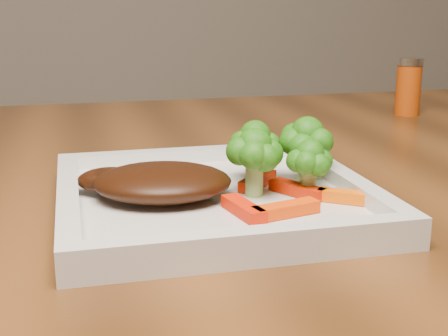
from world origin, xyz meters
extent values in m
cube|color=silver|center=(-0.33, -0.15, 0.76)|extent=(0.27, 0.27, 0.01)
ellipsoid|color=#341607|center=(-0.38, -0.14, 0.78)|extent=(0.14, 0.12, 0.03)
cube|color=#FF4304|center=(-0.29, -0.21, 0.77)|extent=(0.06, 0.03, 0.01)
cube|color=#FF6504|center=(-0.22, -0.19, 0.77)|extent=(0.05, 0.04, 0.01)
cube|color=red|center=(-0.32, -0.20, 0.77)|extent=(0.03, 0.06, 0.01)
cube|color=red|center=(-0.26, -0.16, 0.77)|extent=(0.04, 0.05, 0.01)
cube|color=red|center=(-0.28, -0.13, 0.77)|extent=(0.05, 0.05, 0.01)
cylinder|color=#AF3F09|center=(0.08, 0.24, 0.80)|extent=(0.05, 0.05, 0.09)
camera|label=1|loc=(-0.45, -0.67, 0.93)|focal=50.00mm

